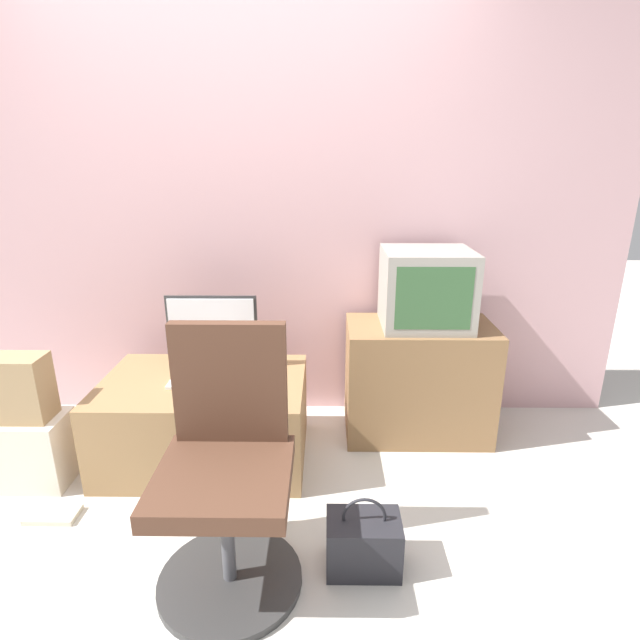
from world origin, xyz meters
The scene contains 13 objects.
ground_plane centered at (0.00, 0.00, 0.00)m, with size 12.00×12.00×0.00m, color beige.
wall_back centered at (0.00, 1.32, 1.30)m, with size 4.40×0.05×2.60m.
desk centered at (-0.16, 0.74, 0.22)m, with size 1.02×0.68×0.44m.
side_stand centered at (0.99, 1.02, 0.32)m, with size 0.80×0.45×0.65m.
main_monitor centered at (-0.13, 0.91, 0.64)m, with size 0.47×0.19×0.40m.
keyboard centered at (-0.14, 0.70, 0.45)m, with size 0.34×0.13×0.01m.
mouse centered at (0.10, 0.71, 0.46)m, with size 0.06×0.04×0.03m.
crt_tv centered at (1.00, 1.02, 0.85)m, with size 0.46×0.41×0.41m.
office_chair centered at (0.11, -0.03, 0.42)m, with size 0.54×0.54×0.96m.
cardboard_box_lower centered at (-0.94, 0.52, 0.17)m, with size 0.33×0.25×0.35m.
cardboard_box_upper centered at (-0.94, 0.52, 0.50)m, with size 0.24×0.16×0.31m.
handbag centered at (0.61, 0.00, 0.11)m, with size 0.28×0.19×0.32m.
book centered at (-0.74, 0.26, 0.01)m, with size 0.22×0.12×0.02m.
Camera 1 is at (0.47, -1.55, 1.53)m, focal length 28.00 mm.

